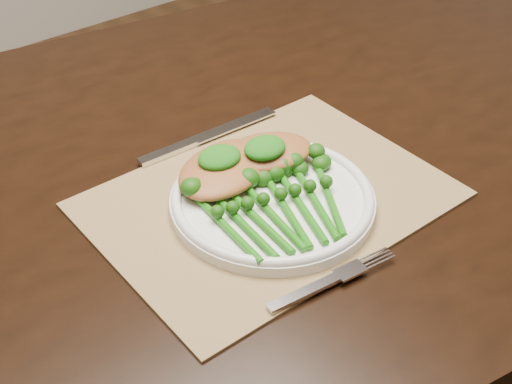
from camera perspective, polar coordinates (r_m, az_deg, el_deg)
dining_table at (r=1.21m, az=-2.12°, el=-11.68°), size 1.72×1.15×0.75m
placemat at (r=0.87m, az=1.04°, el=-0.58°), size 0.42×0.31×0.00m
dinner_plate at (r=0.85m, az=1.33°, el=-0.56°), size 0.25×0.25×0.02m
knife at (r=0.97m, az=-4.81°, el=4.13°), size 0.22×0.03×0.01m
fork at (r=0.77m, az=6.76°, el=-6.66°), size 0.16×0.03×0.00m
chicken_fillet_left at (r=0.87m, az=-2.56°, el=1.88°), size 0.16×0.13×0.03m
chicken_fillet_right at (r=0.90m, az=0.92°, el=3.24°), size 0.14×0.11×0.02m
pesto_dollop_left at (r=0.87m, az=-2.95°, el=2.78°), size 0.06×0.05×0.02m
pesto_dollop_right at (r=0.88m, az=0.71°, el=3.56°), size 0.05×0.05×0.02m
broccolini_bundle at (r=0.82m, az=1.91°, el=-1.65°), size 0.19×0.21×0.04m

